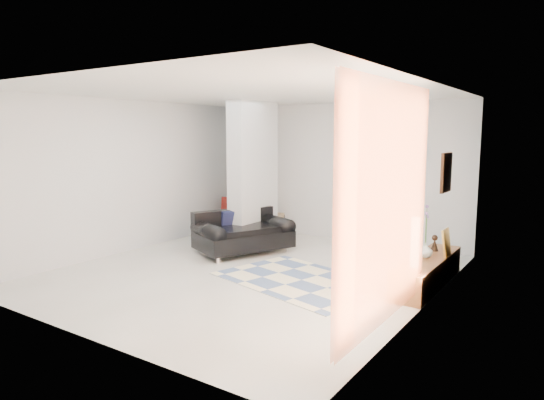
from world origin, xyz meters
The scene contains 17 objects.
floor centered at (0.00, 0.00, 0.00)m, with size 6.00×6.00×0.00m, color beige.
ceiling centered at (0.00, 0.00, 2.80)m, with size 6.00×6.00×0.00m, color white.
wall_back centered at (0.00, 3.00, 1.40)m, with size 6.00×6.00×0.00m, color silver.
wall_front centered at (0.00, -3.00, 1.40)m, with size 6.00×6.00×0.00m, color silver.
wall_left centered at (-2.75, 0.00, 1.40)m, with size 6.00×6.00×0.00m, color silver.
wall_right centered at (2.75, 0.00, 1.40)m, with size 6.00×6.00×0.00m, color silver.
partition_column centered at (-1.10, 1.60, 1.40)m, with size 0.35×1.20×2.80m, color #BABFC2.
hallway_door centered at (-2.10, 2.96, 1.02)m, with size 0.85×0.06×2.04m, color white.
curtain centered at (2.67, -1.15, 1.45)m, with size 2.55×2.55×0.00m, color #FF7843.
wall_art centered at (2.72, 0.90, 1.65)m, with size 0.04×0.45×0.55m, color #361D0E.
media_console centered at (2.52, 0.90, 0.20)m, with size 0.45×2.06×0.80m.
loveseat centered at (-0.94, 1.01, 0.35)m, with size 1.60×1.94×0.76m.
daybed centered at (-1.94, 2.48, 0.42)m, with size 1.67×1.02×0.77m.
area_rug centered at (0.90, 0.07, 0.01)m, with size 2.46×1.64×0.01m, color beige.
cylinder_lamp centered at (2.50, 0.32, 0.74)m, with size 0.13×0.13×0.68m, color beige.
bronze_figurine centered at (2.47, 1.41, 0.52)m, with size 0.12×0.12×0.24m, color black, non-canonical shape.
vase centered at (2.47, 0.93, 0.51)m, with size 0.21×0.21×0.22m, color white.
Camera 1 is at (4.44, -6.01, 2.18)m, focal length 32.00 mm.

